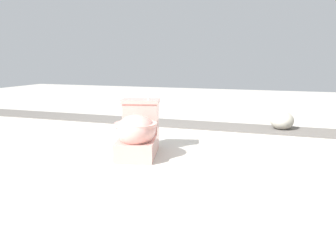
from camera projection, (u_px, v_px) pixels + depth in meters
name	position (u px, v px, depth m)	size (l,w,h in m)	color
ground_plane	(144.00, 150.00, 3.28)	(14.00, 14.00, 0.00)	#B7B2A8
gravel_strip	(217.00, 126.00, 4.41)	(0.56, 8.00, 0.01)	#605B56
toilet	(138.00, 132.00, 3.06)	(0.70, 0.51, 0.52)	#E09E93
boulder_near	(282.00, 121.00, 4.21)	(0.34, 0.29, 0.23)	#ADA899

